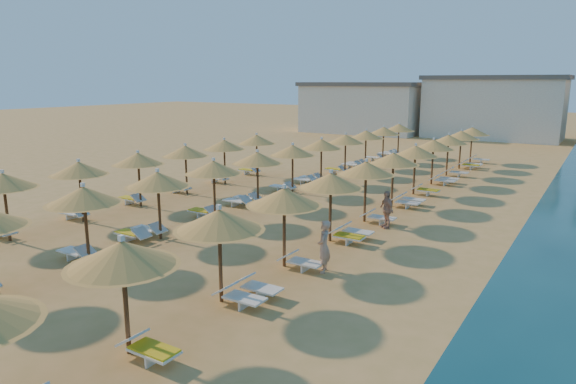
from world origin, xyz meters
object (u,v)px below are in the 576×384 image
Objects in this scene: parasol_row_east at (381,164)px; beachgoer_c at (387,209)px; beachgoer_a at (324,246)px; parasol_row_west at (276,155)px.

parasol_row_east is 3.13m from beachgoer_c.
parasol_row_east is 22.62× the size of beachgoer_a.
parasol_row_east is 1.00× the size of parasol_row_west.
beachgoer_c is (7.60, -2.30, -1.69)m from parasol_row_west.
beachgoer_a is (0.20, -6.49, 0.07)m from beachgoer_c.
parasol_row_east is 6.31m from parasol_row_west.
parasol_row_west is 22.62× the size of beachgoer_a.
parasol_row_west is at bearing -158.92° from beachgoer_a.
parasol_row_west is 24.36× the size of beachgoer_c.
parasol_row_east is at bearing 158.02° from beachgoer_c.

